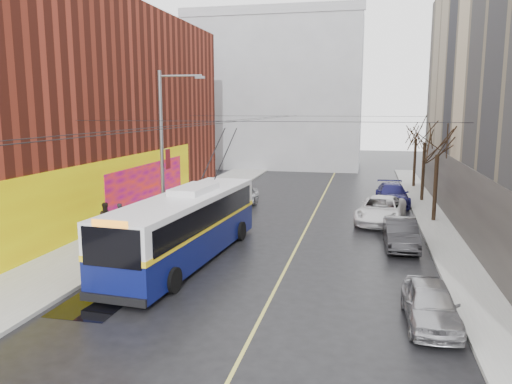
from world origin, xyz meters
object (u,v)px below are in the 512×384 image
tree_near (438,142)px  following_car (240,197)px  parked_car_d (392,194)px  parked_car_a (430,304)px  tree_mid (425,132)px  tree_far (416,130)px  trolleybus (186,225)px  parked_car_c (381,210)px  parked_car_b (401,234)px  streetlight_pole (164,147)px  pedestrian_c (151,216)px  pedestrian_a (121,218)px  pedestrian_b (107,219)px

tree_near → following_car: (-12.87, 1.91, -4.22)m
parked_car_d → following_car: (-10.62, -3.41, -0.01)m
parked_car_a → parked_car_d: 20.91m
tree_near → parked_car_d: size_ratio=1.20×
tree_mid → following_car: tree_mid is taller
tree_far → parked_car_a: size_ratio=1.62×
tree_mid → trolleybus: tree_mid is taller
parked_car_c → parked_car_d: bearing=89.8°
parked_car_b → tree_far: bearing=81.6°
streetlight_pole → tree_near: streetlight_pole is taller
parked_car_a → pedestrian_c: bearing=145.0°
parked_car_c → trolleybus: bearing=-123.9°
streetlight_pole → pedestrian_c: (-0.69, -0.54, -3.82)m
streetlight_pole → tree_far: 25.09m
streetlight_pole → parked_car_c: streetlight_pole is taller
parked_car_b → parked_car_d: 11.69m
parked_car_d → following_car: parked_car_d is taller
pedestrian_a → pedestrian_b: (-0.32, -1.02, 0.11)m
following_car → tree_near: bearing=-3.8°
tree_far → pedestrian_a: bearing=-129.8°
pedestrian_b → pedestrian_c: pedestrian_b is taller
following_car → parked_car_d: bearing=22.4°
streetlight_pole → pedestrian_c: streetlight_pole is taller
streetlight_pole → parked_car_d: size_ratio=1.69×
parked_car_d → pedestrian_a: (-15.21, -12.26, 0.18)m
parked_car_d → pedestrian_c: 18.03m
parked_car_a → pedestrian_a: 17.71m
pedestrian_b → tree_far: bearing=7.9°
tree_near → parked_car_c: 5.32m
tree_far → pedestrian_a: 27.58m
pedestrian_c → parked_car_c: bearing=-88.2°
parked_car_b → following_car: following_car is taller
tree_mid → parked_car_c: size_ratio=1.16×
tree_far → parked_car_b: size_ratio=1.49×
parked_car_d → tree_far: bearing=72.7°
streetlight_pole → parked_car_d: (12.90, 11.31, -4.07)m
pedestrian_b → parked_car_c: bearing=-16.9°
tree_mid → tree_far: 7.00m
following_car → pedestrian_a: (-4.58, -8.86, 0.20)m
streetlight_pole → pedestrian_c: 3.92m
tree_far → parked_car_a: tree_far is taller
trolleybus → pedestrian_a: bearing=149.1°
pedestrian_c → parked_car_a: bearing=-145.9°
tree_near → trolleybus: tree_near is taller
tree_far → parked_car_c: tree_far is taller
parked_car_b → following_car: 13.37m
tree_near → pedestrian_b: 19.86m
trolleybus → parked_car_c: trolleybus is taller
parked_car_a → parked_car_d: parked_car_d is taller
following_car → pedestrian_b: bearing=-111.8°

